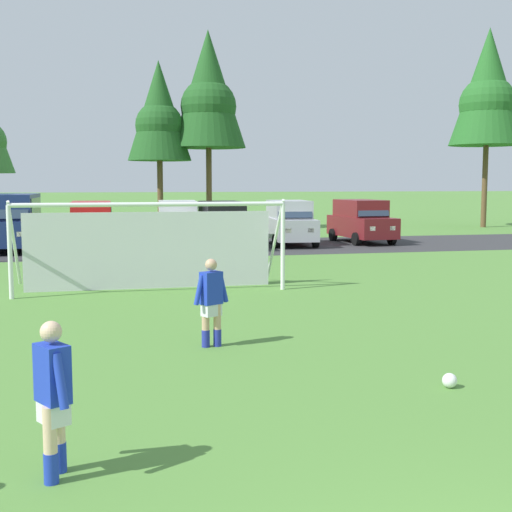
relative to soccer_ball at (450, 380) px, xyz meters
name	(u,v)px	position (x,y,z in m)	size (l,w,h in m)	color
ground_plane	(208,292)	(-2.12, 9.53, -0.11)	(400.00, 400.00, 0.00)	#518438
parking_lot_strip	(164,248)	(-2.12, 22.52, -0.11)	(52.00, 8.40, 0.01)	#333335
soccer_ball	(450,380)	(0.00, 0.00, 0.00)	(0.22, 0.22, 0.22)	white
soccer_goal	(150,244)	(-3.63, 10.36, 1.18)	(7.44, 2.02, 2.57)	white
player_striker_near	(211,303)	(-3.03, 3.30, 0.71)	(0.72, 0.39, 1.64)	tan
player_defender_far	(53,400)	(-5.50, -1.89, 0.71)	(0.40, 0.72, 1.64)	beige
parked_car_slot_left	(15,221)	(-8.68, 22.79, 1.23)	(2.29, 4.85, 2.52)	navy
parked_car_slot_center_left	(92,224)	(-5.38, 23.14, 1.00)	(2.17, 4.62, 2.16)	red
parked_car_slot_center	(178,223)	(-1.37, 23.64, 1.00)	(2.39, 4.73, 2.16)	silver
parked_car_slot_center_right	(222,224)	(0.53, 22.02, 1.00)	(2.15, 4.61, 2.16)	black
parked_car_slot_right	(289,222)	(3.97, 22.81, 1.00)	(2.39, 4.73, 2.16)	#B2B2BC
parked_car_slot_far_right	(361,221)	(7.88, 23.29, 1.00)	(2.35, 4.71, 2.16)	maroon
tree_center_back	(159,114)	(-1.27, 34.10, 7.13)	(3.95, 3.95, 10.54)	brown
tree_mid_right	(208,93)	(1.84, 34.16, 8.51)	(4.70, 4.70, 12.53)	brown
tree_right_edge	(488,91)	(20.49, 32.68, 9.02)	(4.97, 4.97, 13.26)	brown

